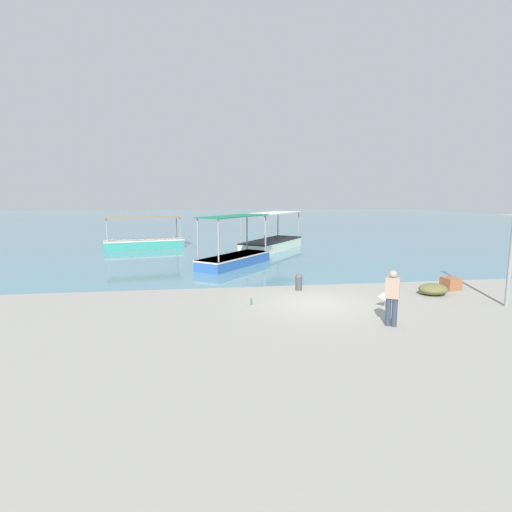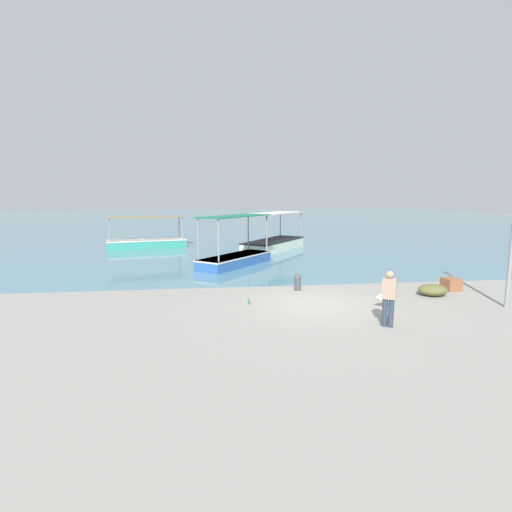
# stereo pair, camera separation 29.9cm
# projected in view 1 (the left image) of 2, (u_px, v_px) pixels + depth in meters

# --- Properties ---
(ground) EXTENTS (120.00, 120.00, 0.00)m
(ground) POSITION_uv_depth(u_px,v_px,m) (316.00, 304.00, 14.33)
(ground) COLOR gray
(harbor_water) EXTENTS (110.00, 90.00, 0.00)m
(harbor_water) POSITION_uv_depth(u_px,v_px,m) (227.00, 220.00, 61.32)
(harbor_water) COLOR teal
(harbor_water) RESTS_ON ground
(fishing_boat_far_right) EXTENTS (4.51, 4.99, 2.76)m
(fishing_boat_far_right) POSITION_uv_depth(u_px,v_px,m) (234.00, 257.00, 22.06)
(fishing_boat_far_right) COLOR #3164B1
(fishing_boat_far_right) RESTS_ON harbor_water
(fishing_boat_outer) EXTENTS (5.32, 6.26, 2.63)m
(fishing_boat_outer) POSITION_uv_depth(u_px,v_px,m) (272.00, 242.00, 28.46)
(fishing_boat_outer) COLOR white
(fishing_boat_outer) RESTS_ON harbor_water
(fishing_boat_center) EXTENTS (5.87, 3.03, 2.31)m
(fishing_boat_center) POSITION_uv_depth(u_px,v_px,m) (144.00, 242.00, 29.35)
(fishing_boat_center) COLOR teal
(fishing_boat_center) RESTS_ON harbor_water
(pelican) EXTENTS (0.81, 0.34, 0.80)m
(pelican) POSITION_uv_depth(u_px,v_px,m) (387.00, 296.00, 13.91)
(pelican) COLOR #E0997A
(pelican) RESTS_ON ground
(mooring_bollard) EXTENTS (0.29, 0.29, 0.69)m
(mooring_bollard) POSITION_uv_depth(u_px,v_px,m) (299.00, 281.00, 16.36)
(mooring_bollard) COLOR #47474C
(mooring_bollard) RESTS_ON ground
(fisherman_standing) EXTENTS (0.46, 0.40, 1.69)m
(fisherman_standing) POSITION_uv_depth(u_px,v_px,m) (392.00, 296.00, 11.81)
(fisherman_standing) COLOR #313E4E
(fisherman_standing) RESTS_ON ground
(net_pile) EXTENTS (1.12, 0.95, 0.45)m
(net_pile) POSITION_uv_depth(u_px,v_px,m) (433.00, 289.00, 15.63)
(net_pile) COLOR brown
(net_pile) RESTS_ON ground
(cargo_crate) EXTENTS (0.67, 0.69, 0.50)m
(cargo_crate) POSITION_uv_depth(u_px,v_px,m) (451.00, 284.00, 16.51)
(cargo_crate) COLOR #975B3A
(cargo_crate) RESTS_ON ground
(glass_bottle) EXTENTS (0.07, 0.07, 0.27)m
(glass_bottle) POSITION_uv_depth(u_px,v_px,m) (251.00, 302.00, 14.24)
(glass_bottle) COLOR #3F7F4C
(glass_bottle) RESTS_ON ground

